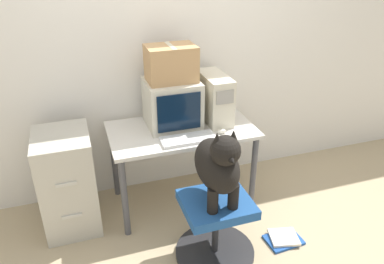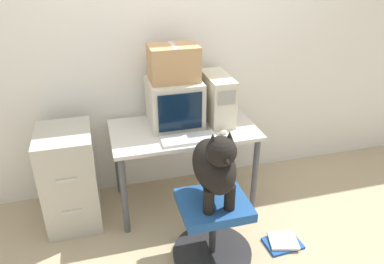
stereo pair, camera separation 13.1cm
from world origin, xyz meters
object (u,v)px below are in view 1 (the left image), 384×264
(dog, at_px, (218,164))
(cardboard_box, at_px, (171,63))
(filing_cabinet, at_px, (68,181))
(keyboard, at_px, (188,139))
(office_chair, at_px, (216,229))
(crt_monitor, at_px, (172,103))
(pc_tower, at_px, (214,98))
(book_stack_floor, at_px, (284,239))

(dog, height_order, cardboard_box, cardboard_box)
(filing_cabinet, bearing_deg, keyboard, -12.87)
(keyboard, relative_size, cardboard_box, 1.12)
(office_chair, bearing_deg, crt_monitor, 95.97)
(crt_monitor, distance_m, office_chair, 1.05)
(pc_tower, height_order, dog, pc_tower)
(office_chair, relative_size, cardboard_box, 1.54)
(office_chair, height_order, book_stack_floor, office_chair)
(pc_tower, relative_size, dog, 0.78)
(keyboard, relative_size, office_chair, 0.73)
(dog, relative_size, filing_cabinet, 0.71)
(dog, bearing_deg, filing_cabinet, 144.17)
(office_chair, bearing_deg, filing_cabinet, 144.33)
(crt_monitor, distance_m, book_stack_floor, 1.39)
(crt_monitor, height_order, book_stack_floor, crt_monitor)
(pc_tower, bearing_deg, office_chair, -109.49)
(keyboard, xyz_separation_m, cardboard_box, (-0.04, 0.31, 0.51))
(dog, height_order, filing_cabinet, dog)
(cardboard_box, relative_size, book_stack_floor, 1.33)
(office_chair, bearing_deg, dog, -90.00)
(keyboard, bearing_deg, book_stack_floor, -40.97)
(pc_tower, relative_size, cardboard_box, 1.18)
(pc_tower, xyz_separation_m, book_stack_floor, (0.28, -0.82, -0.90))
(office_chair, distance_m, dog, 0.55)
(filing_cabinet, bearing_deg, book_stack_floor, -25.73)
(keyboard, relative_size, dog, 0.74)
(cardboard_box, distance_m, book_stack_floor, 1.62)
(crt_monitor, xyz_separation_m, office_chair, (0.08, -0.80, -0.67))
(dog, bearing_deg, cardboard_box, 95.91)
(crt_monitor, bearing_deg, cardboard_box, 90.00)
(crt_monitor, relative_size, office_chair, 0.72)
(pc_tower, xyz_separation_m, office_chair, (-0.28, -0.78, -0.68))
(dog, bearing_deg, office_chair, 90.00)
(filing_cabinet, height_order, cardboard_box, cardboard_box)
(pc_tower, bearing_deg, filing_cabinet, -176.14)
(keyboard, bearing_deg, pc_tower, 42.42)
(crt_monitor, bearing_deg, filing_cabinet, -173.65)
(book_stack_floor, bearing_deg, pc_tower, 109.00)
(pc_tower, height_order, cardboard_box, cardboard_box)
(pc_tower, xyz_separation_m, keyboard, (-0.32, -0.30, -0.19))
(office_chair, xyz_separation_m, filing_cabinet, (-0.97, 0.70, 0.16))
(dog, xyz_separation_m, cardboard_box, (-0.08, 0.81, 0.45))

